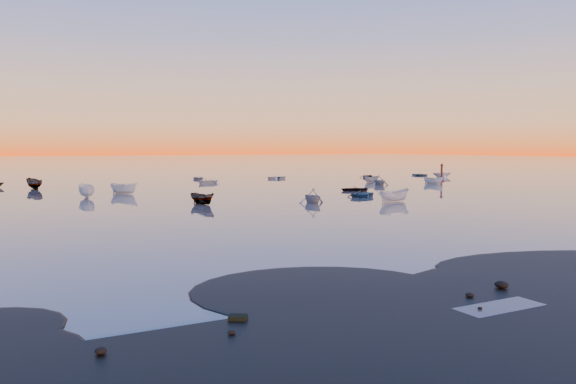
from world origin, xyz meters
TOP-DOWN VIEW (x-y plane):
  - ground at (0.00, 100.00)m, footprint 600.00×600.00m
  - mud_lobes at (0.00, -1.00)m, footprint 140.00×6.00m
  - moored_fleet at (0.00, 53.00)m, footprint 124.00×58.00m
  - boat_near_center at (12.76, 27.89)m, footprint 1.97×4.19m
  - boat_near_right at (4.26, 31.17)m, footprint 3.50×1.58m
  - channel_marker at (44.02, 53.83)m, footprint 0.95×0.95m

SIDE VIEW (x-z plane):
  - ground at x=0.00m, z-range 0.00..0.00m
  - moored_fleet at x=0.00m, z-range -0.60..0.60m
  - boat_near_center at x=12.76m, z-range -0.71..0.71m
  - boat_near_right at x=4.26m, z-range -0.61..0.61m
  - mud_lobes at x=0.00m, z-range -0.03..0.05m
  - channel_marker at x=44.02m, z-range -0.35..3.01m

